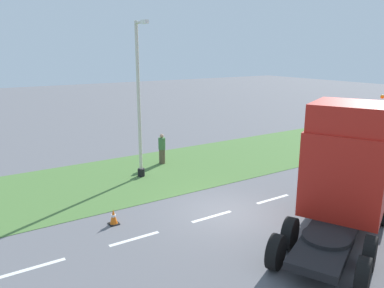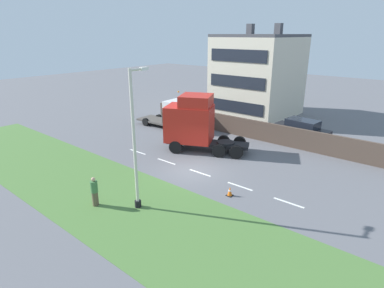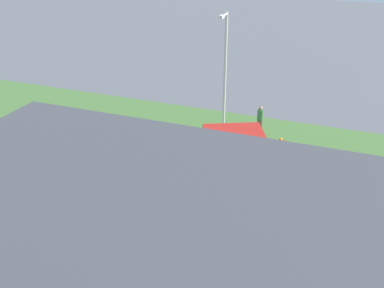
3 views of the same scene
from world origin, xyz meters
name	(u,v)px [view 1 (image 1 of 3)]	position (x,y,z in m)	size (l,w,h in m)	color
ground_plane	(226,212)	(0.00, 0.00, 0.00)	(120.00, 120.00, 0.00)	slate
grass_verge	(156,172)	(-6.00, 0.00, 0.01)	(7.00, 44.00, 0.01)	#4C7538
lane_markings	(212,217)	(0.00, -0.70, 0.00)	(0.16, 14.60, 0.00)	white
lorry_cab	(348,167)	(3.26, 2.64, 2.27)	(5.05, 6.79, 4.67)	black
lamp_post	(140,109)	(-5.69, -0.94, 3.43)	(1.30, 0.35, 7.48)	black
pedestrian	(162,149)	(-7.14, 1.00, 0.83)	(0.39, 0.39, 1.70)	brown
traffic_cone_lead	(114,217)	(-1.43, -4.08, 0.28)	(0.36, 0.36, 0.58)	black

